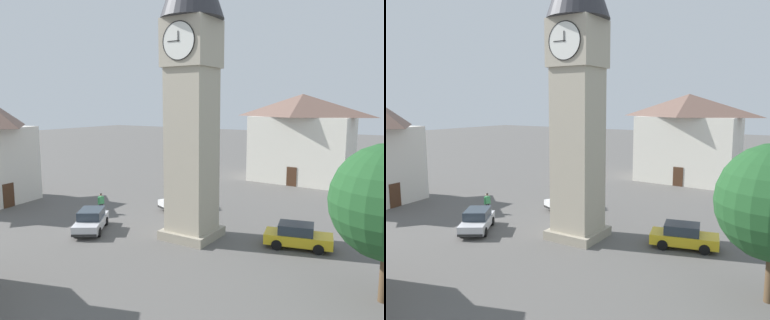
{
  "view_description": "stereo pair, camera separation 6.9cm",
  "coord_description": "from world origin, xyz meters",
  "views": [
    {
      "loc": [
        -13.32,
        21.14,
        8.92
      ],
      "look_at": [
        0.0,
        0.0,
        5.26
      ],
      "focal_mm": 36.07,
      "sensor_mm": 36.0,
      "label": 1
    },
    {
      "loc": [
        -13.38,
        21.1,
        8.92
      ],
      "look_at": [
        0.0,
        0.0,
        5.26
      ],
      "focal_mm": 36.07,
      "sensor_mm": 36.0,
      "label": 2
    }
  ],
  "objects": [
    {
      "name": "ground_plane",
      "position": [
        0.0,
        0.0,
        0.0
      ],
      "size": [
        200.0,
        200.0,
        0.0
      ],
      "primitive_type": "plane",
      "color": "#565451"
    },
    {
      "name": "clock_tower",
      "position": [
        0.0,
        0.0,
        11.77
      ],
      "size": [
        4.05,
        4.05,
        20.15
      ],
      "color": "gray",
      "rests_on": "ground"
    },
    {
      "name": "car_blue_kerb",
      "position": [
        4.35,
        -5.63,
        0.76
      ],
      "size": [
        3.23,
        4.46,
        1.53
      ],
      "color": "white",
      "rests_on": "ground"
    },
    {
      "name": "car_silver_kerb",
      "position": [
        6.71,
        2.71,
        0.76
      ],
      "size": [
        3.69,
        4.37,
        1.53
      ],
      "color": "silver",
      "rests_on": "ground"
    },
    {
      "name": "car_red_corner",
      "position": [
        -6.6,
        -1.88,
        0.76
      ],
      "size": [
        4.41,
        2.61,
        1.53
      ],
      "color": "gold",
      "rests_on": "ground"
    },
    {
      "name": "pedestrian",
      "position": [
        9.31,
        -0.82,
        1.01
      ],
      "size": [
        0.33,
        0.53,
        1.69
      ],
      "color": "black",
      "rests_on": "ground"
    },
    {
      "name": "building_shop_left",
      "position": [
        -0.59,
        -22.31,
        5.09
      ],
      "size": [
        11.56,
        6.19,
        10.0
      ],
      "color": "silver",
      "rests_on": "ground"
    }
  ]
}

